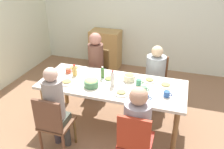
{
  "coord_description": "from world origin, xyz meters",
  "views": [
    {
      "loc": [
        0.93,
        -2.94,
        2.45
      ],
      "look_at": [
        0.0,
        0.0,
        0.9
      ],
      "focal_mm": 37.85,
      "sensor_mm": 36.0,
      "label": 1
    }
  ],
  "objects_px": {
    "person_2": "(96,60)",
    "bottle_2": "(75,71)",
    "plate_4": "(109,79)",
    "cup_4": "(167,94)",
    "person_3": "(155,71)",
    "bottle_1": "(103,73)",
    "person_0": "(55,104)",
    "cup_2": "(68,71)",
    "bottle_0": "(112,79)",
    "plate_3": "(149,80)",
    "plate_5": "(166,85)",
    "chair_2": "(98,70)",
    "side_cabinet": "(106,49)",
    "dining_table": "(112,88)",
    "plate_0": "(121,93)",
    "plate_1": "(67,82)",
    "cup_0": "(144,89)",
    "bowl_0": "(91,83)",
    "person_1": "(137,122)",
    "cup_1": "(139,82)",
    "chair_1": "(135,140)",
    "plate_2": "(74,68)",
    "cup_3": "(146,98)",
    "chair_0": "(53,122)",
    "bowl_1": "(129,77)",
    "chair_3": "(155,78)"
  },
  "relations": [
    {
      "from": "plate_5",
      "to": "cup_4",
      "type": "distance_m",
      "value": 0.3
    },
    {
      "from": "bowl_0",
      "to": "cup_4",
      "type": "xyz_separation_m",
      "value": [
        1.07,
        0.05,
        -0.02
      ]
    },
    {
      "from": "plate_1",
      "to": "bowl_1",
      "type": "xyz_separation_m",
      "value": [
        0.87,
        0.36,
        0.04
      ]
    },
    {
      "from": "cup_0",
      "to": "dining_table",
      "type": "bearing_deg",
      "value": 170.61
    },
    {
      "from": "cup_1",
      "to": "bottle_1",
      "type": "xyz_separation_m",
      "value": [
        -0.58,
        0.05,
        0.05
      ]
    },
    {
      "from": "plate_2",
      "to": "cup_4",
      "type": "relative_size",
      "value": 2.14
    },
    {
      "from": "person_2",
      "to": "cup_4",
      "type": "bearing_deg",
      "value": -32.39
    },
    {
      "from": "chair_3",
      "to": "plate_1",
      "type": "xyz_separation_m",
      "value": [
        -1.19,
        -1.01,
        0.25
      ]
    },
    {
      "from": "cup_2",
      "to": "bottle_1",
      "type": "height_order",
      "value": "bottle_1"
    },
    {
      "from": "cup_2",
      "to": "side_cabinet",
      "type": "relative_size",
      "value": 0.13
    },
    {
      "from": "person_0",
      "to": "plate_0",
      "type": "relative_size",
      "value": 5.64
    },
    {
      "from": "person_0",
      "to": "bottle_0",
      "type": "distance_m",
      "value": 0.89
    },
    {
      "from": "plate_3",
      "to": "cup_3",
      "type": "distance_m",
      "value": 0.56
    },
    {
      "from": "person_3",
      "to": "plate_4",
      "type": "height_order",
      "value": "person_3"
    },
    {
      "from": "plate_2",
      "to": "side_cabinet",
      "type": "height_order",
      "value": "side_cabinet"
    },
    {
      "from": "chair_1",
      "to": "cup_0",
      "type": "height_order",
      "value": "chair_1"
    },
    {
      "from": "plate_3",
      "to": "cup_0",
      "type": "height_order",
      "value": "cup_0"
    },
    {
      "from": "person_2",
      "to": "bottle_2",
      "type": "height_order",
      "value": "person_2"
    },
    {
      "from": "bowl_1",
      "to": "plate_4",
      "type": "bearing_deg",
      "value": -165.01
    },
    {
      "from": "chair_0",
      "to": "person_3",
      "type": "bearing_deg",
      "value": 55.07
    },
    {
      "from": "person_0",
      "to": "bottle_2",
      "type": "relative_size",
      "value": 6.71
    },
    {
      "from": "bottle_1",
      "to": "person_0",
      "type": "bearing_deg",
      "value": -112.7
    },
    {
      "from": "plate_4",
      "to": "chair_3",
      "type": "bearing_deg",
      "value": 49.84
    },
    {
      "from": "plate_3",
      "to": "plate_5",
      "type": "distance_m",
      "value": 0.27
    },
    {
      "from": "side_cabinet",
      "to": "plate_3",
      "type": "bearing_deg",
      "value": -53.9
    },
    {
      "from": "person_2",
      "to": "chair_1",
      "type": "bearing_deg",
      "value": -55.06
    },
    {
      "from": "plate_4",
      "to": "cup_4",
      "type": "height_order",
      "value": "cup_4"
    },
    {
      "from": "person_2",
      "to": "plate_4",
      "type": "distance_m",
      "value": 0.79
    },
    {
      "from": "chair_1",
      "to": "plate_3",
      "type": "xyz_separation_m",
      "value": [
        -0.03,
        1.08,
        0.25
      ]
    },
    {
      "from": "person_0",
      "to": "plate_0",
      "type": "xyz_separation_m",
      "value": [
        0.75,
        0.49,
        0.03
      ]
    },
    {
      "from": "plate_2",
      "to": "cup_3",
      "type": "relative_size",
      "value": 2.25
    },
    {
      "from": "chair_2",
      "to": "person_2",
      "type": "bearing_deg",
      "value": -90.0
    },
    {
      "from": "chair_2",
      "to": "bottle_1",
      "type": "relative_size",
      "value": 4.51
    },
    {
      "from": "bowl_0",
      "to": "plate_0",
      "type": "bearing_deg",
      "value": -7.26
    },
    {
      "from": "dining_table",
      "to": "plate_0",
      "type": "xyz_separation_m",
      "value": [
        0.21,
        -0.24,
        0.09
      ]
    },
    {
      "from": "person_1",
      "to": "bowl_1",
      "type": "xyz_separation_m",
      "value": [
        -0.32,
        0.91,
        0.09
      ]
    },
    {
      "from": "cup_0",
      "to": "cup_3",
      "type": "xyz_separation_m",
      "value": [
        0.07,
        -0.22,
        0.01
      ]
    },
    {
      "from": "plate_1",
      "to": "bottle_2",
      "type": "height_order",
      "value": "bottle_2"
    },
    {
      "from": "bottle_1",
      "to": "cup_3",
      "type": "bearing_deg",
      "value": -28.97
    },
    {
      "from": "person_0",
      "to": "plate_1",
      "type": "xyz_separation_m",
      "value": [
        -0.11,
        0.55,
        0.03
      ]
    },
    {
      "from": "person_3",
      "to": "cup_2",
      "type": "xyz_separation_m",
      "value": [
        -1.33,
        -0.61,
        0.09
      ]
    },
    {
      "from": "plate_2",
      "to": "cup_2",
      "type": "bearing_deg",
      "value": -96.26
    },
    {
      "from": "bottle_0",
      "to": "bottle_2",
      "type": "height_order",
      "value": "bottle_0"
    },
    {
      "from": "chair_3",
      "to": "cup_3",
      "type": "height_order",
      "value": "chair_3"
    },
    {
      "from": "person_1",
      "to": "cup_1",
      "type": "relative_size",
      "value": 10.92
    },
    {
      "from": "person_3",
      "to": "bottle_1",
      "type": "relative_size",
      "value": 5.73
    },
    {
      "from": "chair_0",
      "to": "bottle_2",
      "type": "distance_m",
      "value": 0.96
    },
    {
      "from": "person_2",
      "to": "bottle_0",
      "type": "bearing_deg",
      "value": -54.45
    },
    {
      "from": "cup_0",
      "to": "bowl_0",
      "type": "bearing_deg",
      "value": -172.92
    },
    {
      "from": "plate_5",
      "to": "plate_3",
      "type": "bearing_deg",
      "value": 161.2
    }
  ]
}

